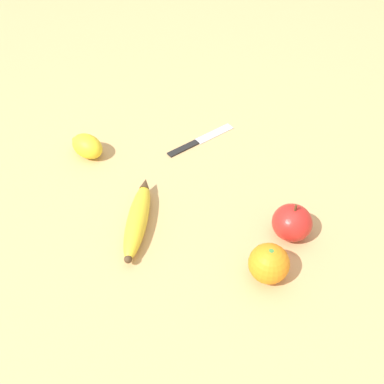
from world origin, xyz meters
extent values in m
plane|color=tan|center=(0.00, 0.00, 0.00)|extent=(3.00, 3.00, 0.00)
ellipsoid|color=yellow|center=(-0.09, 0.12, 0.02)|extent=(0.19, 0.06, 0.04)
cone|color=#47331E|center=(0.00, 0.11, 0.02)|extent=(0.03, 0.02, 0.03)
sphere|color=#47331E|center=(-0.18, 0.13, 0.02)|extent=(0.01, 0.01, 0.01)
sphere|color=orange|center=(-0.21, -0.11, 0.04)|extent=(0.07, 0.07, 0.07)
cylinder|color=#3D8438|center=(-0.21, -0.11, 0.07)|extent=(0.01, 0.01, 0.00)
ellipsoid|color=red|center=(-0.12, -0.17, 0.03)|extent=(0.07, 0.07, 0.07)
cylinder|color=#4C3319|center=(-0.12, -0.17, 0.07)|extent=(0.00, 0.00, 0.01)
ellipsoid|color=yellow|center=(0.12, 0.24, 0.03)|extent=(0.09, 0.09, 0.05)
sphere|color=yellow|center=(0.14, 0.27, 0.03)|extent=(0.02, 0.02, 0.02)
cube|color=silver|center=(0.19, -0.04, 0.00)|extent=(0.08, 0.10, 0.00)
cube|color=black|center=(0.14, 0.03, 0.00)|extent=(0.06, 0.07, 0.01)
camera|label=1|loc=(-0.65, 0.02, 0.66)|focal=42.00mm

